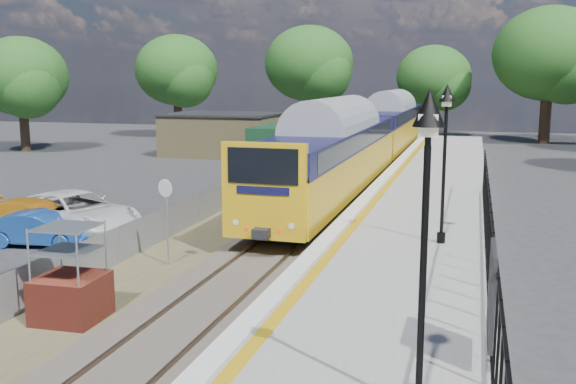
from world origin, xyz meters
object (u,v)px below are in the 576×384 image
at_px(victorian_lamp_south, 427,178).
at_px(car_blue, 40,229).
at_px(train, 370,134).
at_px(car_yellow, 37,219).
at_px(victorian_lamp_north, 446,127).
at_px(speed_sign, 166,208).
at_px(brick_plinth, 70,276).
at_px(car_white, 76,213).

bearing_deg(victorian_lamp_south, car_blue, 145.36).
height_order(train, car_yellow, train).
distance_m(victorian_lamp_north, car_blue, 13.83).
bearing_deg(train, speed_sign, -96.98).
bearing_deg(victorian_lamp_south, speed_sign, 134.72).
bearing_deg(train, brick_plinth, -96.03).
relative_size(speed_sign, car_yellow, 0.58).
distance_m(train, brick_plinth, 26.53).
bearing_deg(car_yellow, car_white, -49.73).
bearing_deg(victorian_lamp_north, brick_plinth, -141.46).
xyz_separation_m(train, car_yellow, (-8.89, -19.60, -1.66)).
height_order(victorian_lamp_south, brick_plinth, victorian_lamp_south).
distance_m(brick_plinth, car_yellow, 9.12).
distance_m(victorian_lamp_south, train, 30.49).
height_order(brick_plinth, speed_sign, speed_sign).
bearing_deg(train, car_blue, -111.25).
bearing_deg(victorian_lamp_south, brick_plinth, 156.73).
bearing_deg(car_yellow, car_blue, -138.88).
height_order(brick_plinth, car_yellow, brick_plinth).
relative_size(train, brick_plinth, 17.45).
xyz_separation_m(train, car_blue, (-8.01, -20.59, -1.75)).
height_order(speed_sign, car_white, speed_sign).
distance_m(brick_plinth, car_white, 9.19).
distance_m(speed_sign, car_blue, 5.60).
bearing_deg(car_white, speed_sign, -101.09).
bearing_deg(brick_plinth, car_white, 123.67).
xyz_separation_m(brick_plinth, car_white, (-5.09, 7.64, -0.35)).
bearing_deg(car_blue, victorian_lamp_south, -133.16).
bearing_deg(car_white, victorian_lamp_south, -111.44).
xyz_separation_m(train, car_white, (-7.87, -18.72, -1.57)).
xyz_separation_m(car_blue, car_yellow, (-0.88, 0.99, 0.09)).
xyz_separation_m(speed_sign, car_blue, (-5.35, 1.09, -1.24)).
relative_size(victorian_lamp_north, car_white, 0.82).
relative_size(car_blue, car_white, 0.65).
height_order(victorian_lamp_south, victorian_lamp_north, same).
relative_size(speed_sign, car_blue, 0.75).
height_order(victorian_lamp_north, train, victorian_lamp_north).
bearing_deg(speed_sign, car_yellow, 179.63).
xyz_separation_m(car_yellow, car_white, (1.02, 0.88, 0.09)).
distance_m(car_blue, car_yellow, 1.33).
xyz_separation_m(brick_plinth, car_blue, (-5.22, 5.77, -0.53)).
xyz_separation_m(victorian_lamp_south, brick_plinth, (-8.28, 3.56, -3.17)).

